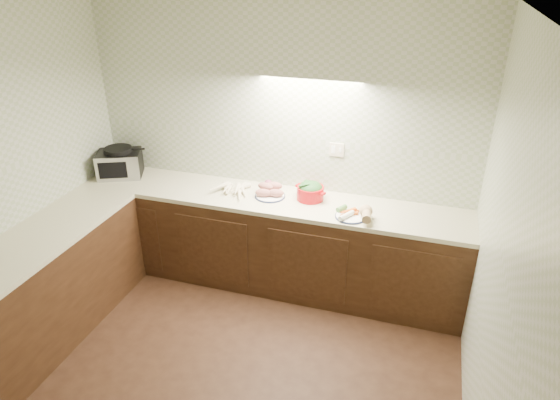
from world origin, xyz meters
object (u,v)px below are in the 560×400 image
(toaster_oven, at_px, (120,163))
(sweet_potato_plate, at_px, (270,191))
(onion_bowl, at_px, (270,187))
(veg_plate, at_px, (358,213))
(parsnip_pile, at_px, (235,191))
(dutch_oven, at_px, (310,191))

(toaster_oven, height_order, sweet_potato_plate, toaster_oven)
(onion_bowl, relative_size, veg_plate, 0.46)
(veg_plate, bearing_deg, sweet_potato_plate, 168.40)
(sweet_potato_plate, height_order, veg_plate, sweet_potato_plate)
(parsnip_pile, distance_m, dutch_oven, 0.69)
(toaster_oven, height_order, onion_bowl, toaster_oven)
(parsnip_pile, xyz_separation_m, veg_plate, (1.15, -0.12, 0.01))
(dutch_oven, xyz_separation_m, veg_plate, (0.46, -0.22, -0.04))
(toaster_oven, relative_size, onion_bowl, 3.51)
(toaster_oven, bearing_deg, sweet_potato_plate, -24.72)
(parsnip_pile, bearing_deg, onion_bowl, 30.54)
(toaster_oven, relative_size, parsnip_pile, 1.39)
(parsnip_pile, height_order, dutch_oven, dutch_oven)
(sweet_potato_plate, relative_size, onion_bowl, 1.94)
(toaster_oven, relative_size, sweet_potato_plate, 1.81)
(toaster_oven, xyz_separation_m, veg_plate, (2.39, -0.18, -0.09))
(dutch_oven, height_order, veg_plate, dutch_oven)
(dutch_oven, relative_size, veg_plate, 1.02)
(toaster_oven, distance_m, parsnip_pile, 1.25)
(onion_bowl, xyz_separation_m, veg_plate, (0.87, -0.28, 0.00))
(parsnip_pile, bearing_deg, sweet_potato_plate, 9.13)
(toaster_oven, height_order, veg_plate, toaster_oven)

